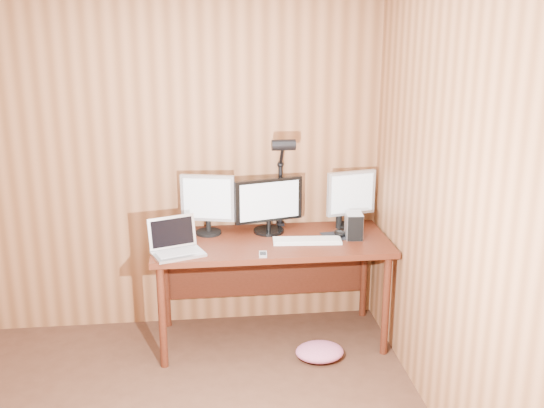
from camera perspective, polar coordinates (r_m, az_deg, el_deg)
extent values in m
plane|color=#985D37|center=(4.56, -12.35, 3.89)|extent=(4.00, 0.00, 4.00)
plane|color=#985D37|center=(2.91, 20.06, -3.93)|extent=(0.00, 4.00, 4.00)
cube|color=#481C0F|center=(4.35, -0.08, -3.48)|extent=(1.60, 0.70, 0.04)
cube|color=#481C0F|center=(4.74, -0.52, -5.29)|extent=(1.48, 0.02, 0.51)
cylinder|color=#481C0F|center=(4.21, -9.82, -9.97)|extent=(0.05, 0.05, 0.71)
cylinder|color=#481C0F|center=(4.74, -9.47, -6.85)|extent=(0.05, 0.05, 0.71)
cylinder|color=#481C0F|center=(4.37, 10.17, -8.96)|extent=(0.05, 0.05, 0.71)
cylinder|color=#481C0F|center=(4.88, 8.25, -6.08)|extent=(0.05, 0.05, 0.71)
cylinder|color=black|center=(4.49, -0.30, -2.41)|extent=(0.21, 0.21, 0.02)
cylinder|color=black|center=(4.48, -0.30, -1.91)|extent=(0.03, 0.03, 0.06)
cube|color=black|center=(4.42, -0.30, 0.35)|extent=(0.48, 0.15, 0.30)
cube|color=silver|center=(4.41, -0.22, 0.28)|extent=(0.42, 0.11, 0.26)
cylinder|color=black|center=(4.48, -5.69, -2.55)|extent=(0.18, 0.18, 0.02)
cylinder|color=black|center=(4.46, -5.71, -1.95)|extent=(0.04, 0.04, 0.08)
cube|color=#B4B3B8|center=(4.40, -5.79, 0.54)|extent=(0.37, 0.12, 0.32)
cube|color=silver|center=(4.38, -5.84, 0.47)|extent=(0.32, 0.08, 0.28)
cylinder|color=black|center=(4.63, 7.00, -1.94)|extent=(0.17, 0.17, 0.02)
cylinder|color=black|center=(4.62, 7.02, -1.37)|extent=(0.03, 0.03, 0.08)
cube|color=#B4B3B8|center=(4.56, 7.10, 0.99)|extent=(0.36, 0.12, 0.32)
cube|color=silver|center=(4.54, 7.22, 0.92)|extent=(0.31, 0.08, 0.27)
cube|color=silver|center=(4.11, -8.41, -4.43)|extent=(0.37, 0.31, 0.02)
cube|color=silver|center=(4.17, -8.96, -2.49)|extent=(0.31, 0.15, 0.21)
cube|color=black|center=(4.17, -8.96, -2.49)|extent=(0.27, 0.13, 0.17)
cube|color=#B2B2B7|center=(4.11, -8.42, -4.30)|extent=(0.30, 0.22, 0.00)
cube|color=white|center=(4.30, 3.17, -3.31)|extent=(0.47, 0.17, 0.02)
cube|color=white|center=(4.30, 3.17, -3.16)|extent=(0.43, 0.14, 0.00)
cube|color=black|center=(4.44, 6.06, -2.85)|extent=(0.25, 0.21, 0.00)
ellipsoid|color=black|center=(4.43, 6.07, -2.59)|extent=(0.09, 0.13, 0.04)
cube|color=silver|center=(4.39, 7.34, -1.92)|extent=(0.12, 0.16, 0.18)
cube|color=black|center=(4.32, 7.49, -2.25)|extent=(0.10, 0.02, 0.17)
cube|color=silver|center=(4.07, -0.81, -4.53)|extent=(0.06, 0.10, 0.01)
cube|color=black|center=(4.06, -0.81, -4.44)|extent=(0.05, 0.06, 0.00)
cylinder|color=black|center=(4.59, 6.01, -1.52)|extent=(0.04, 0.04, 0.11)
cube|color=black|center=(4.64, 0.74, -2.02)|extent=(0.05, 0.06, 0.06)
cylinder|color=black|center=(4.57, 0.75, 0.79)|extent=(0.03, 0.03, 0.45)
sphere|color=black|center=(4.52, 0.76, 3.56)|extent=(0.05, 0.05, 0.05)
cylinder|color=black|center=(4.43, 0.88, 4.45)|extent=(0.02, 0.16, 0.19)
cylinder|color=black|center=(4.32, 1.05, 5.31)|extent=(0.16, 0.08, 0.08)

